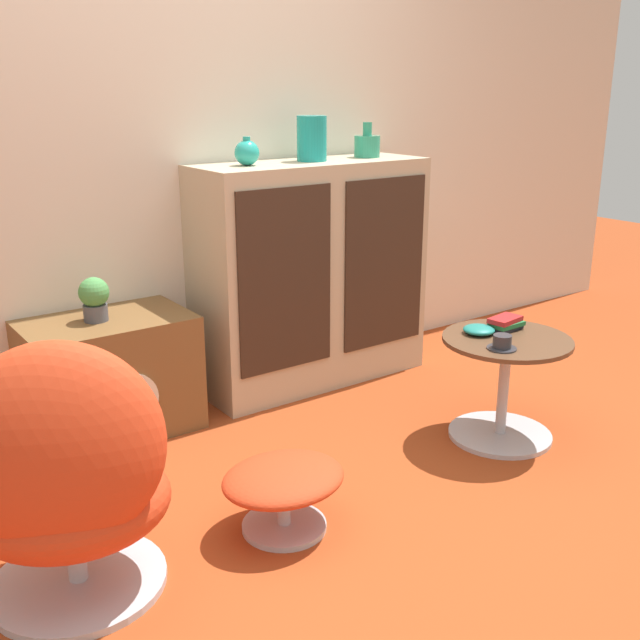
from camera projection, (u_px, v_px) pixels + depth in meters
name	position (u px, v px, depth m)	size (l,w,h in m)	color
ground_plane	(369.00, 515.00, 2.59)	(12.00, 12.00, 0.00)	#9E3D19
wall_back	(171.00, 114.00, 3.28)	(6.40, 0.06, 2.60)	beige
sideboard	(311.00, 274.00, 3.64)	(1.15, 0.43, 1.08)	tan
tv_console	(110.00, 376.00, 3.15)	(0.68, 0.44, 0.50)	brown
egg_chair	(65.00, 479.00, 2.06)	(0.74, 0.71, 0.81)	#B7B7BC
ottoman	(284.00, 484.00, 2.46)	(0.42, 0.36, 0.23)	#B7B7BC
coffee_table	(504.00, 382.00, 3.09)	(0.52, 0.52, 0.44)	#B7B7BC
vase_leftmost	(247.00, 153.00, 3.28)	(0.11, 0.11, 0.12)	teal
vase_inner_left	(312.00, 139.00, 3.46)	(0.14, 0.14, 0.21)	teal
vase_inner_right	(367.00, 145.00, 3.66)	(0.13, 0.13, 0.17)	#2D8E6B
potted_plant	(94.00, 298.00, 3.02)	(0.12, 0.12, 0.18)	#4C4C51
teacup	(502.00, 343.00, 2.90)	(0.12, 0.12, 0.06)	#2D2D33
book_stack	(506.00, 324.00, 3.12)	(0.16, 0.11, 0.06)	black
bowl	(479.00, 330.00, 3.08)	(0.13, 0.13, 0.04)	#1E7A70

